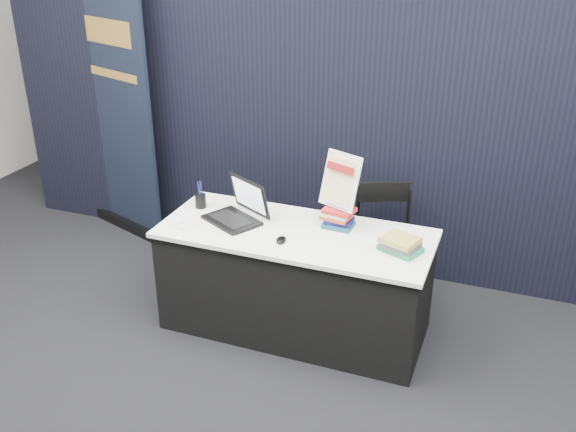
# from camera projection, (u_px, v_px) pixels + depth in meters

# --- Properties ---
(floor) EXTENTS (8.00, 8.00, 0.00)m
(floor) POSITION_uv_depth(u_px,v_px,m) (265.00, 374.00, 4.06)
(floor) COLOR black
(floor) RESTS_ON ground
(wall_back) EXTENTS (8.00, 0.02, 3.50)m
(wall_back) POSITION_uv_depth(u_px,v_px,m) (410.00, 7.00, 6.69)
(wall_back) COLOR beige
(wall_back) RESTS_ON floor
(drape_partition) EXTENTS (6.00, 0.08, 2.40)m
(drape_partition) POSITION_uv_depth(u_px,v_px,m) (343.00, 121.00, 4.89)
(drape_partition) COLOR black
(drape_partition) RESTS_ON floor
(display_table) EXTENTS (1.80, 0.75, 0.75)m
(display_table) POSITION_uv_depth(u_px,v_px,m) (295.00, 281.00, 4.36)
(display_table) COLOR black
(display_table) RESTS_ON floor
(laptop) EXTENTS (0.45, 0.45, 0.28)m
(laptop) POSITION_uv_depth(u_px,v_px,m) (235.00, 210.00, 4.35)
(laptop) COLOR black
(laptop) RESTS_ON display_table
(mouse) EXTENTS (0.07, 0.11, 0.03)m
(mouse) POSITION_uv_depth(u_px,v_px,m) (281.00, 240.00, 4.06)
(mouse) COLOR black
(mouse) RESTS_ON display_table
(brochure_left) EXTENTS (0.35, 0.26, 0.00)m
(brochure_left) POSITION_uv_depth(u_px,v_px,m) (214.00, 230.00, 4.22)
(brochure_left) COLOR white
(brochure_left) RESTS_ON display_table
(brochure_mid) EXTENTS (0.32, 0.26, 0.00)m
(brochure_mid) POSITION_uv_depth(u_px,v_px,m) (197.00, 227.00, 4.26)
(brochure_mid) COLOR silver
(brochure_mid) RESTS_ON display_table
(brochure_right) EXTENTS (0.35, 0.26, 0.00)m
(brochure_right) POSITION_uv_depth(u_px,v_px,m) (210.00, 224.00, 4.29)
(brochure_right) COLOR silver
(brochure_right) RESTS_ON display_table
(pen_cup) EXTENTS (0.08, 0.08, 0.10)m
(pen_cup) POSITION_uv_depth(u_px,v_px,m) (201.00, 201.00, 4.52)
(pen_cup) COLOR black
(pen_cup) RESTS_ON display_table
(book_stack_tall) EXTENTS (0.20, 0.16, 0.13)m
(book_stack_tall) POSITION_uv_depth(u_px,v_px,m) (338.00, 217.00, 4.24)
(book_stack_tall) COLOR #154752
(book_stack_tall) RESTS_ON display_table
(book_stack_short) EXTENTS (0.28, 0.24, 0.10)m
(book_stack_short) POSITION_uv_depth(u_px,v_px,m) (400.00, 244.00, 3.93)
(book_stack_short) COLOR #217F4D
(book_stack_short) RESTS_ON display_table
(info_sign) EXTENTS (0.30, 0.20, 0.38)m
(info_sign) POSITION_uv_depth(u_px,v_px,m) (340.00, 182.00, 4.16)
(info_sign) COLOR black
(info_sign) RESTS_ON book_stack_tall
(pullup_banner) EXTENTS (0.95, 0.42, 2.29)m
(pullup_banner) POSITION_uv_depth(u_px,v_px,m) (118.00, 122.00, 5.51)
(pullup_banner) COLOR black
(pullup_banner) RESTS_ON floor
(stacking_chair) EXTENTS (0.52, 0.54, 0.87)m
(stacking_chair) POSITION_uv_depth(u_px,v_px,m) (377.00, 239.00, 4.68)
(stacking_chair) COLOR black
(stacking_chair) RESTS_ON floor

